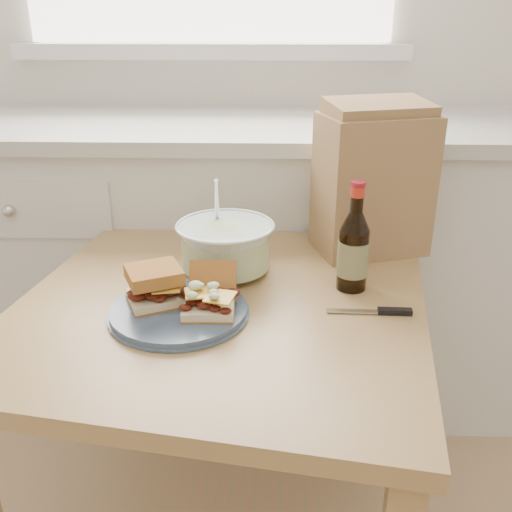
{
  "coord_description": "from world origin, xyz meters",
  "views": [
    {
      "loc": [
        0.21,
        -0.06,
        1.25
      ],
      "look_at": [
        0.18,
        1.04,
        0.77
      ],
      "focal_mm": 40.0,
      "sensor_mm": 36.0,
      "label": 1
    }
  ],
  "objects_px": {
    "coleslaw_bowl": "(226,248)",
    "paper_bag": "(373,185)",
    "dining_table": "(223,341)",
    "plate": "(179,311)",
    "beer_bottle": "(353,250)"
  },
  "relations": [
    {
      "from": "dining_table",
      "to": "paper_bag",
      "type": "relative_size",
      "value": 2.86
    },
    {
      "from": "plate",
      "to": "coleslaw_bowl",
      "type": "xyz_separation_m",
      "value": [
        0.08,
        0.21,
        0.05
      ]
    },
    {
      "from": "paper_bag",
      "to": "coleslaw_bowl",
      "type": "bearing_deg",
      "value": -173.87
    },
    {
      "from": "dining_table",
      "to": "beer_bottle",
      "type": "relative_size",
      "value": 4.01
    },
    {
      "from": "coleslaw_bowl",
      "to": "beer_bottle",
      "type": "height_order",
      "value": "beer_bottle"
    },
    {
      "from": "dining_table",
      "to": "plate",
      "type": "relative_size",
      "value": 3.55
    },
    {
      "from": "plate",
      "to": "paper_bag",
      "type": "bearing_deg",
      "value": 39.59
    },
    {
      "from": "dining_table",
      "to": "coleslaw_bowl",
      "type": "xyz_separation_m",
      "value": [
        -0.0,
        0.14,
        0.16
      ]
    },
    {
      "from": "coleslaw_bowl",
      "to": "paper_bag",
      "type": "distance_m",
      "value": 0.39
    },
    {
      "from": "plate",
      "to": "beer_bottle",
      "type": "distance_m",
      "value": 0.39
    },
    {
      "from": "coleslaw_bowl",
      "to": "beer_bottle",
      "type": "xyz_separation_m",
      "value": [
        0.28,
        -0.08,
        0.03
      ]
    },
    {
      "from": "dining_table",
      "to": "beer_bottle",
      "type": "distance_m",
      "value": 0.34
    },
    {
      "from": "dining_table",
      "to": "coleslaw_bowl",
      "type": "distance_m",
      "value": 0.21
    },
    {
      "from": "dining_table",
      "to": "plate",
      "type": "height_order",
      "value": "plate"
    },
    {
      "from": "plate",
      "to": "coleslaw_bowl",
      "type": "height_order",
      "value": "coleslaw_bowl"
    }
  ]
}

